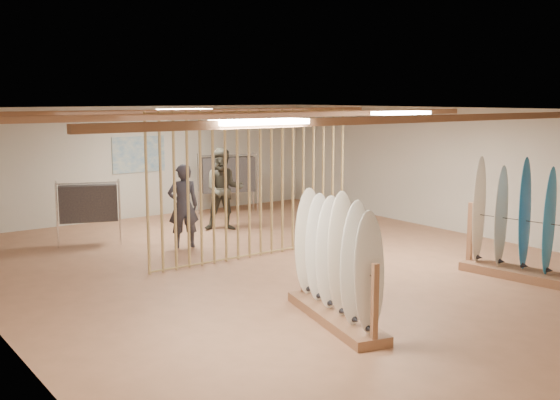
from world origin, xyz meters
TOP-DOWN VIEW (x-y plane):
  - floor at (0.00, 0.00)m, footprint 12.00×12.00m
  - ceiling at (0.00, 0.00)m, footprint 12.00×12.00m
  - wall_back at (0.00, 6.00)m, footprint 12.00×0.00m
  - wall_right at (5.00, 0.00)m, footprint 0.00×12.00m
  - ceiling_slats at (0.00, 0.00)m, footprint 9.50×6.12m
  - light_panels at (0.00, 0.00)m, footprint 1.20×0.35m
  - bamboo_partition at (0.00, 0.80)m, footprint 4.45×0.05m
  - poster at (0.00, 5.98)m, footprint 1.40×0.03m
  - rack_left at (-1.20, -2.89)m, footprint 1.04×2.26m
  - rack_right at (2.79, -3.33)m, footprint 0.93×2.51m
  - clothing_rack_a at (-2.18, 3.69)m, footprint 1.19×0.69m
  - clothing_rack_b at (2.03, 5.03)m, footprint 1.43×0.77m
  - shopper_a at (-0.73, 2.30)m, footprint 0.81×0.66m
  - shopper_b at (0.87, 3.34)m, footprint 1.29×1.20m

SIDE VIEW (x-z plane):
  - floor at x=0.00m, z-range 0.00..0.00m
  - rack_left at x=-1.20m, z-range -0.28..1.50m
  - rack_right at x=2.79m, z-range -0.31..1.67m
  - clothing_rack_a at x=-2.18m, z-range 0.20..1.53m
  - shopper_a at x=-0.73m, z-range 0.00..1.93m
  - clothing_rack_b at x=2.03m, z-range 0.24..1.84m
  - shopper_b at x=0.87m, z-range 0.00..2.13m
  - bamboo_partition at x=0.00m, z-range 0.01..2.79m
  - wall_back at x=0.00m, z-range -4.60..7.40m
  - wall_right at x=5.00m, z-range -4.60..7.40m
  - poster at x=0.00m, z-range 1.15..2.05m
  - ceiling_slats at x=0.00m, z-range 2.67..2.77m
  - light_panels at x=0.00m, z-range 2.71..2.77m
  - ceiling at x=0.00m, z-range 2.80..2.80m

